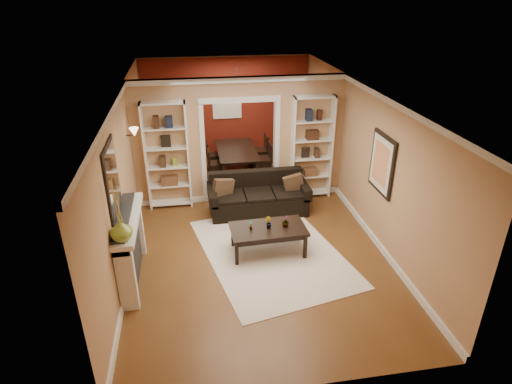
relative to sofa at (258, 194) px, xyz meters
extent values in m
plane|color=brown|center=(-0.28, -0.45, -0.41)|extent=(8.00, 8.00, 0.00)
plane|color=white|center=(-0.28, -0.45, 2.29)|extent=(8.00, 8.00, 0.00)
plane|color=tan|center=(-0.28, 3.55, 0.94)|extent=(8.00, 0.00, 8.00)
plane|color=tan|center=(-0.28, -4.45, 0.94)|extent=(8.00, 0.00, 8.00)
plane|color=tan|center=(-2.53, -0.45, 0.94)|extent=(0.00, 8.00, 8.00)
plane|color=tan|center=(1.97, -0.45, 0.94)|extent=(0.00, 8.00, 8.00)
cube|color=tan|center=(-0.28, 0.75, 0.94)|extent=(4.50, 0.15, 2.70)
cube|color=maroon|center=(-0.28, 3.52, 0.91)|extent=(4.44, 0.04, 2.64)
cube|color=#8CA5CC|center=(-0.28, 3.48, 1.14)|extent=(0.78, 0.03, 0.98)
cube|color=silver|center=(-0.03, -1.56, -0.40)|extent=(2.86, 3.55, 0.01)
cube|color=black|center=(0.00, 0.00, 0.00)|extent=(2.10, 0.90, 0.82)
cube|color=brown|center=(-0.74, -0.02, 0.21)|extent=(0.45, 0.27, 0.43)
cube|color=brown|center=(0.74, -0.02, 0.19)|extent=(0.41, 0.13, 0.41)
cube|color=black|center=(-0.08, -1.54, -0.16)|extent=(1.35, 0.77, 0.50)
imported|color=#336626|center=(-0.39, -1.54, 0.18)|extent=(0.10, 0.11, 0.18)
imported|color=#336626|center=(-0.08, -1.54, 0.20)|extent=(0.14, 0.15, 0.21)
imported|color=#336626|center=(0.23, -1.54, 0.20)|extent=(0.12, 0.12, 0.21)
cube|color=white|center=(-1.83, 0.58, 0.74)|extent=(0.90, 0.30, 2.30)
cube|color=white|center=(1.27, 0.58, 0.74)|extent=(0.90, 0.30, 2.30)
cube|color=white|center=(-2.37, -1.95, 0.17)|extent=(0.32, 1.70, 1.16)
imported|color=olive|center=(-2.37, -2.62, 0.91)|extent=(0.31, 0.31, 0.33)
cube|color=silver|center=(-2.51, -1.95, 1.39)|extent=(0.03, 0.95, 1.10)
cube|color=#FFE0A5|center=(-2.43, 0.10, 1.42)|extent=(0.18, 0.18, 0.22)
cube|color=black|center=(1.93, -1.45, 1.14)|extent=(0.04, 0.85, 1.05)
imported|color=black|center=(-0.16, 2.19, -0.10)|extent=(1.75, 0.97, 0.61)
cube|color=black|center=(-0.71, 1.89, -0.02)|extent=(0.45, 0.45, 0.77)
cube|color=black|center=(0.39, 1.89, 0.02)|extent=(0.46, 0.46, 0.86)
cube|color=black|center=(-0.71, 2.49, -0.02)|extent=(0.48, 0.48, 0.77)
cube|color=black|center=(0.39, 2.49, 0.03)|extent=(0.51, 0.51, 0.88)
cube|color=#3E231C|center=(-0.28, 2.25, 1.61)|extent=(0.50, 0.50, 0.30)
camera|label=1|loc=(-1.35, -7.91, 3.96)|focal=30.00mm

